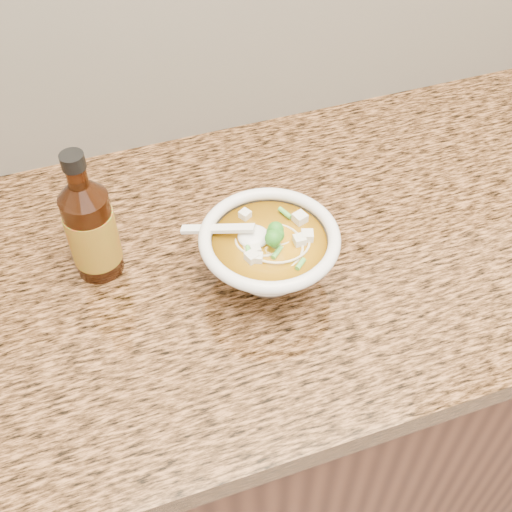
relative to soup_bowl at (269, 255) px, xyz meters
name	(u,v)px	position (x,y,z in m)	size (l,w,h in m)	color
cabinet	(331,377)	(0.17, 0.06, -0.52)	(4.00, 0.65, 0.86)	black
counter_slab	(355,231)	(0.17, 0.06, -0.07)	(4.00, 0.68, 0.04)	#976137
soup_bowl	(269,255)	(0.00, 0.00, 0.00)	(0.21, 0.20, 0.11)	white
hot_sauce_bottle	(91,229)	(-0.23, 0.10, 0.03)	(0.08, 0.08, 0.22)	#3D1808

